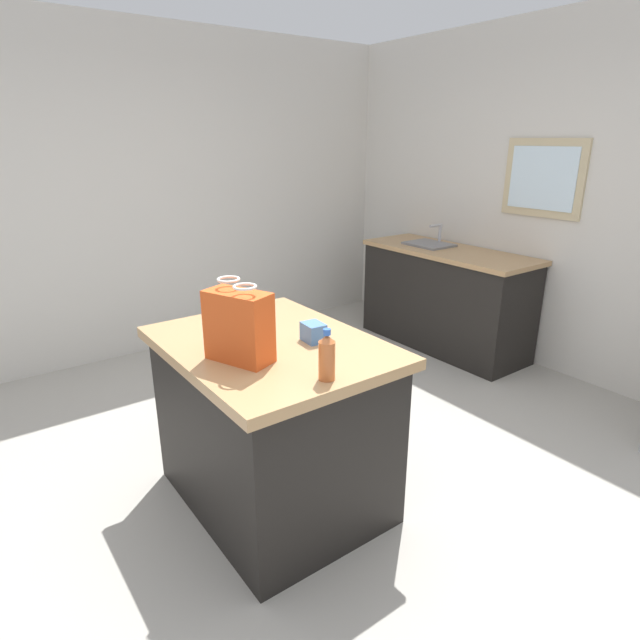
# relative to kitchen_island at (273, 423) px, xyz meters

# --- Properties ---
(ground) EXTENTS (6.42, 6.42, 0.00)m
(ground) POSITION_rel_kitchen_island_xyz_m (0.15, 0.15, -0.46)
(ground) COLOR #ADA89E
(back_wall) EXTENTS (5.35, 0.13, 2.75)m
(back_wall) POSITION_rel_kitchen_island_xyz_m (0.15, 2.79, 0.92)
(back_wall) COLOR silver
(back_wall) RESTS_ON ground
(left_wall) EXTENTS (0.10, 5.29, 2.75)m
(left_wall) POSITION_rel_kitchen_island_xyz_m (-2.52, 0.15, 0.92)
(left_wall) COLOR silver
(left_wall) RESTS_ON ground
(kitchen_island) EXTENTS (1.19, 0.92, 0.91)m
(kitchen_island) POSITION_rel_kitchen_island_xyz_m (0.00, 0.00, 0.00)
(kitchen_island) COLOR black
(kitchen_island) RESTS_ON ground
(sink_counter) EXTENTS (1.60, 0.62, 1.10)m
(sink_counter) POSITION_rel_kitchen_island_xyz_m (-0.97, 2.42, 0.01)
(sink_counter) COLOR black
(sink_counter) RESTS_ON ground
(shopping_bag) EXTENTS (0.33, 0.24, 0.36)m
(shopping_bag) POSITION_rel_kitchen_island_xyz_m (0.11, -0.22, 0.61)
(shopping_bag) COLOR #DB511E
(shopping_bag) RESTS_ON kitchen_island
(small_box) EXTENTS (0.12, 0.10, 0.09)m
(small_box) POSITION_rel_kitchen_island_xyz_m (0.12, 0.17, 0.50)
(small_box) COLOR #4775B7
(small_box) RESTS_ON kitchen_island
(bottle) EXTENTS (0.07, 0.07, 0.22)m
(bottle) POSITION_rel_kitchen_island_xyz_m (0.50, -0.03, 0.55)
(bottle) COLOR #C66633
(bottle) RESTS_ON kitchen_island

